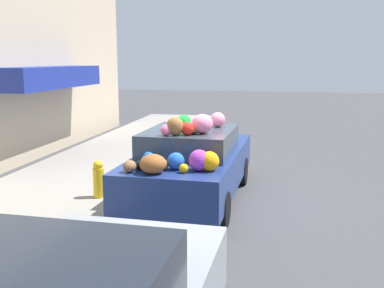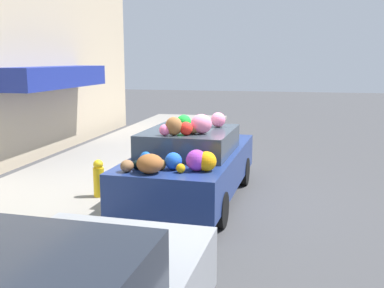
# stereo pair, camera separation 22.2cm
# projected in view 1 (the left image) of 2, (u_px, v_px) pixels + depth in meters

# --- Properties ---
(ground_plane) EXTENTS (60.00, 60.00, 0.00)m
(ground_plane) POSITION_uv_depth(u_px,v_px,m) (194.00, 200.00, 8.57)
(ground_plane) COLOR #424244
(sidewalk_curb) EXTENTS (24.00, 3.20, 0.13)m
(sidewalk_curb) POSITION_uv_depth(u_px,v_px,m) (63.00, 189.00, 9.06)
(sidewalk_curb) COLOR gray
(sidewalk_curb) RESTS_ON ground
(fire_hydrant) EXTENTS (0.20, 0.20, 0.70)m
(fire_hydrant) POSITION_uv_depth(u_px,v_px,m) (99.00, 179.00, 8.24)
(fire_hydrant) COLOR gold
(fire_hydrant) RESTS_ON sidewalk_curb
(art_car) EXTENTS (4.20, 1.91, 1.71)m
(art_car) POSITION_uv_depth(u_px,v_px,m) (191.00, 162.00, 8.38)
(art_car) COLOR navy
(art_car) RESTS_ON ground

